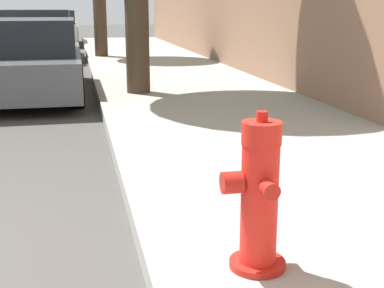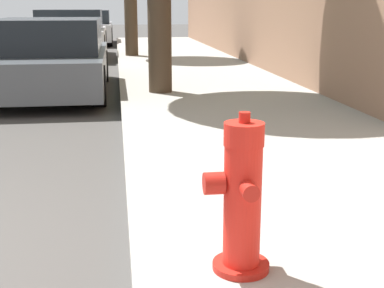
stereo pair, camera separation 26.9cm
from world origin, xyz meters
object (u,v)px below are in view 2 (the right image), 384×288
object	(u,v)px
fire_hydrant	(241,200)
parked_car_mid	(72,35)
parked_car_near	(51,58)
parked_car_far	(88,28)

from	to	relation	value
fire_hydrant	parked_car_mid	world-z (taller)	parked_car_mid
parked_car_near	parked_car_mid	world-z (taller)	parked_car_mid
parked_car_near	parked_car_far	size ratio (longest dim) A/B	1.02
parked_car_mid	parked_car_far	size ratio (longest dim) A/B	0.91
parked_car_near	parked_car_mid	bearing A→B (deg)	91.35
fire_hydrant	parked_car_far	bearing A→B (deg)	94.95
fire_hydrant	parked_car_far	size ratio (longest dim) A/B	0.19
fire_hydrant	parked_car_near	size ratio (longest dim) A/B	0.19
fire_hydrant	parked_car_far	world-z (taller)	parked_car_far
fire_hydrant	parked_car_mid	xyz separation A→B (m)	(-1.81, 13.19, 0.13)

